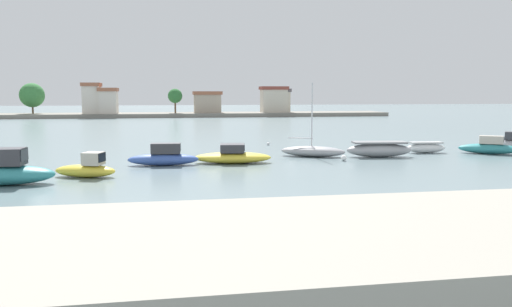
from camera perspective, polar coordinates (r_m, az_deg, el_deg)
The scene contains 14 objects.
ground_plane at distance 19.05m, azimuth -16.18°, elevation -8.07°, with size 400.00×400.00×0.00m, color slate.
seawall_embankment at distance 9.98m, azimuth -22.33°, elevation -15.31°, with size 95.35×5.84×2.25m, color #9E998C.
moored_boat_1 at distance 29.77m, azimuth -26.85°, elevation -1.87°, with size 5.57×2.25×1.95m.
moored_boat_2 at distance 30.65m, azimuth -18.64°, elevation -1.64°, with size 3.87×2.41×1.46m.
moored_boat_3 at distance 34.39m, azimuth -10.41°, elevation -0.44°, with size 4.83×1.70×1.50m.
moored_boat_4 at distance 34.97m, azimuth -2.67°, elevation -0.30°, with size 5.57×2.69×1.34m.
moored_boat_5 at distance 38.83m, azimuth 6.45°, elevation 0.28°, with size 5.20×3.65×5.66m.
moored_boat_6 at distance 39.52m, azimuth 13.79°, elevation 0.44°, with size 5.18×2.12×1.18m.
moored_boat_7 at distance 43.31m, azimuth 18.69°, elevation 0.64°, with size 3.34×1.29×0.90m.
moored_boat_8 at distance 44.48m, azimuth 24.94°, elevation 0.63°, with size 4.67×3.68×1.46m.
moored_boat_9 at distance 48.81m, azimuth 26.76°, elevation 1.08°, with size 4.04×3.55×1.53m.
mooring_buoy_0 at distance 36.63m, azimuth 9.92°, elevation -0.52°, with size 0.41×0.41×0.41m, color white.
mooring_buoy_4 at distance 47.08m, azimuth 1.40°, elevation 1.11°, with size 0.29×0.29×0.29m, color white.
distant_shoreline at distance 107.72m, azimuth -13.25°, elevation 5.21°, with size 98.41×10.04×7.28m.
Camera 1 is at (2.13, -18.31, 4.79)m, focal length 35.27 mm.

